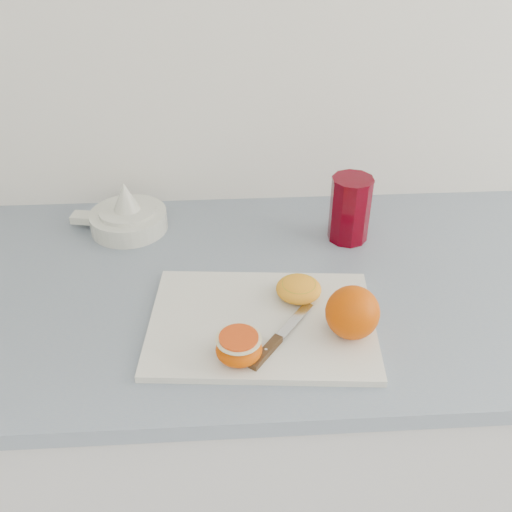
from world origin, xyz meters
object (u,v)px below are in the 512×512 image
object	(u,v)px
cutting_board	(262,323)
citrus_juicer	(127,217)
counter	(243,438)
red_tumbler	(350,211)
half_orange	(239,348)

from	to	relation	value
cutting_board	citrus_juicer	distance (m)	0.40
counter	red_tumbler	xyz separation A→B (m)	(0.22, 0.13, 0.50)
half_orange	citrus_juicer	distance (m)	0.45
citrus_juicer	red_tumbler	world-z (taller)	red_tumbler
red_tumbler	citrus_juicer	bearing A→B (deg)	172.14
counter	red_tumbler	distance (m)	0.57
counter	cutting_board	bearing A→B (deg)	-75.52
half_orange	red_tumbler	xyz separation A→B (m)	(0.23, 0.34, 0.03)
citrus_juicer	cutting_board	bearing A→B (deg)	-51.18
half_orange	red_tumbler	size ratio (longest dim) A/B	0.52
half_orange	cutting_board	bearing A→B (deg)	64.64
counter	cutting_board	distance (m)	0.47
half_orange	citrus_juicer	bearing A→B (deg)	118.10
cutting_board	half_orange	bearing A→B (deg)	-115.36
counter	half_orange	xyz separation A→B (m)	(-0.01, -0.21, 0.48)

